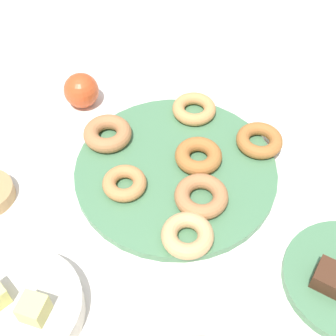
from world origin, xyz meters
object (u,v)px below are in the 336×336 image
object	(u,v)px
donut_6	(198,156)
donut_3	(124,183)
brownie_far	(332,278)
donut_0	(259,140)
donut_5	(187,235)
fruit_bowl	(23,309)
donut_4	(194,109)
melon_chunk_left	(34,309)
apple	(81,90)
donut_1	(201,196)
donut_2	(108,133)
donut_plate	(176,170)

from	to	relation	value
donut_6	donut_3	bearing A→B (deg)	54.33
donut_6	brownie_far	xyz separation A→B (m)	(-0.29, 0.12, 0.00)
donut_0	donut_5	bearing A→B (deg)	84.94
donut_0	donut_3	xyz separation A→B (m)	(0.17, 0.22, -0.00)
donut_5	fruit_bowl	bearing A→B (deg)	55.30
donut_3	donut_4	bearing A→B (deg)	-95.06
donut_4	fruit_bowl	xyz separation A→B (m)	(0.03, 0.50, -0.01)
brownie_far	melon_chunk_left	distance (m)	0.44
donut_0	apple	world-z (taller)	apple
melon_chunk_left	fruit_bowl	bearing A→B (deg)	0.00
donut_4	apple	size ratio (longest dim) A/B	1.21
donut_6	apple	world-z (taller)	apple
donut_1	apple	xyz separation A→B (m)	(0.34, -0.12, 0.01)
donut_2	donut_5	bearing A→B (deg)	152.06
donut_3	fruit_bowl	xyz separation A→B (m)	(0.01, 0.27, -0.01)
donut_4	donut_6	world-z (taller)	donut_6
donut_4	donut_5	distance (m)	0.30
donut_3	brownie_far	distance (m)	0.38
donut_2	melon_chunk_left	size ratio (longest dim) A/B	2.63
donut_0	donut_4	distance (m)	0.15
donut_plate	donut_2	bearing A→B (deg)	-0.52
donut_plate	donut_2	world-z (taller)	donut_2
melon_chunk_left	donut_plate	bearing A→B (deg)	-95.53
donut_1	donut_4	bearing A→B (deg)	-59.71
donut_plate	donut_0	world-z (taller)	donut_0
donut_6	donut_4	bearing A→B (deg)	-59.36
donut_2	apple	size ratio (longest dim) A/B	1.28
fruit_bowl	donut_5	bearing A→B (deg)	-124.70
melon_chunk_left	donut_3	bearing A→B (deg)	-84.93
donut_5	melon_chunk_left	size ratio (longest dim) A/B	2.43
donut_6	fruit_bowl	world-z (taller)	donut_6
donut_3	donut_5	bearing A→B (deg)	164.46
donut_plate	donut_1	size ratio (longest dim) A/B	4.00
donut_4	apple	xyz separation A→B (m)	(0.23, 0.07, 0.01)
donut_0	donut_6	bearing A→B (deg)	48.13
donut_plate	donut_0	xyz separation A→B (m)	(-0.11, -0.13, 0.02)
fruit_bowl	apple	xyz separation A→B (m)	(0.20, -0.43, 0.02)
donut_0	donut_6	distance (m)	0.13
brownie_far	melon_chunk_left	size ratio (longest dim) A/B	1.48
donut_3	donut_6	xyz separation A→B (m)	(-0.09, -0.12, 0.00)
donut_plate	donut_0	distance (m)	0.17
donut_4	brownie_far	size ratio (longest dim) A/B	1.69
donut_2	melon_chunk_left	world-z (taller)	melon_chunk_left
donut_2	apple	bearing A→B (deg)	-31.89
fruit_bowl	donut_3	bearing A→B (deg)	-91.72
apple	donut_0	bearing A→B (deg)	-171.63
donut_5	melon_chunk_left	world-z (taller)	melon_chunk_left
donut_plate	donut_6	size ratio (longest dim) A/B	4.27
donut_4	donut_5	world-z (taller)	donut_5
donut_1	apple	bearing A→B (deg)	-19.14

